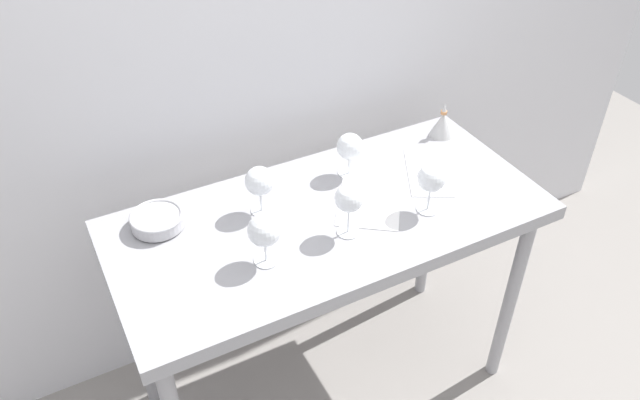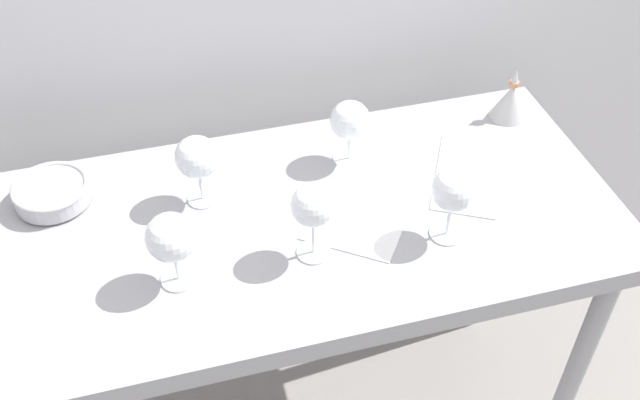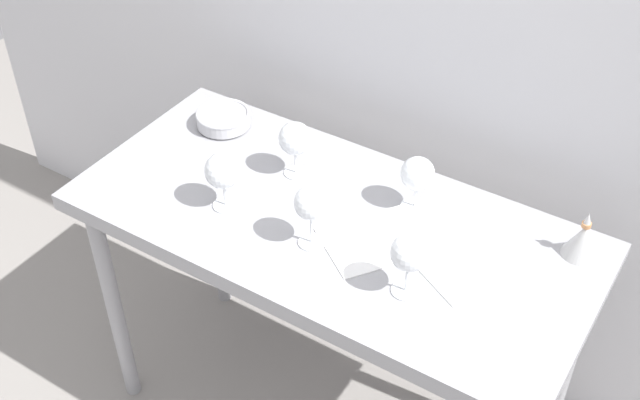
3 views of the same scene
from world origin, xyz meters
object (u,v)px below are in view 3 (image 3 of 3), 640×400
wine_glass_near_center (311,204)px  decanter_funnel (582,240)px  tasting_sheet_lower (482,268)px  wine_glass_far_left (295,140)px  wine_glass_near_left (223,172)px  tasting_sheet_upper (375,240)px  tasting_bowl (223,118)px  wine_glass_near_right (409,254)px  wine_glass_far_right (417,175)px

wine_glass_near_center → decanter_funnel: size_ratio=1.32×
tasting_sheet_lower → wine_glass_far_left: bearing=-158.7°
wine_glass_near_left → wine_glass_near_center: size_ratio=0.94×
wine_glass_far_left → decanter_funnel: size_ratio=1.24×
tasting_sheet_upper → tasting_bowl: bearing=-162.0°
wine_glass_near_right → wine_glass_far_left: bearing=153.0°
wine_glass_near_center → wine_glass_far_left: size_ratio=1.06×
wine_glass_far_left → tasting_sheet_lower: (0.60, -0.07, -0.11)m
wine_glass_far_right → tasting_sheet_upper: bearing=-97.4°
wine_glass_near_right → tasting_bowl: wine_glass_near_right is taller
tasting_bowl → decanter_funnel: bearing=1.4°
wine_glass_near_center → wine_glass_far_left: bearing=131.4°
tasting_sheet_upper → tasting_sheet_lower: size_ratio=0.93×
tasting_sheet_lower → tasting_bowl: (-0.91, 0.15, 0.03)m
wine_glass_near_right → wine_glass_far_left: size_ratio=1.04×
tasting_sheet_upper → wine_glass_near_center: bearing=-109.5°
wine_glass_far_left → tasting_bowl: 0.34m
tasting_sheet_upper → wine_glass_far_left: bearing=-165.4°
tasting_sheet_lower → tasting_bowl: size_ratio=1.68×
wine_glass_near_left → tasting_bowl: size_ratio=1.00×
wine_glass_far_left → wine_glass_far_right: bearing=7.8°
wine_glass_near_left → decanter_funnel: size_ratio=1.24×
tasting_bowl → decanter_funnel: decanter_funnel is taller
wine_glass_far_left → tasting_bowl: size_ratio=1.00×
wine_glass_near_right → decanter_funnel: wine_glass_near_right is taller
tasting_sheet_lower → wine_glass_near_center: bearing=-131.9°
tasting_sheet_upper → tasting_sheet_lower: (0.27, 0.05, 0.00)m
wine_glass_near_center → wine_glass_near_right: bearing=-4.5°
wine_glass_far_right → decanter_funnel: (0.43, 0.06, -0.06)m
wine_glass_near_right → tasting_bowl: bearing=157.9°
wine_glass_far_left → wine_glass_near_center: bearing=-48.6°
wine_glass_far_right → wine_glass_far_left: size_ratio=0.95×
wine_glass_near_right → tasting_sheet_upper: (-0.15, 0.12, -0.12)m
wine_glass_far_left → tasting_bowl: bearing=166.0°
wine_glass_far_right → tasting_sheet_lower: 0.30m
wine_glass_near_center → decanter_funnel: (0.59, 0.32, -0.08)m
wine_glass_far_right → tasting_sheet_lower: bearing=-26.2°
tasting_sheet_upper → tasting_bowl: tasting_bowl is taller
wine_glass_far_left → decanter_funnel: bearing=7.6°
wine_glass_far_right → wine_glass_near_right: 0.32m
wine_glass_far_left → tasting_sheet_upper: (0.33, -0.13, -0.11)m
tasting_sheet_lower → tasting_bowl: 0.93m
wine_glass_near_left → decanter_funnel: 0.92m
wine_glass_near_right → tasting_sheet_lower: 0.24m
wine_glass_far_left → tasting_sheet_lower: size_ratio=0.60×
wine_glass_near_left → wine_glass_near_center: 0.27m
tasting_bowl → wine_glass_near_right: bearing=-22.1°
wine_glass_near_right → tasting_bowl: size_ratio=1.04×
wine_glass_near_left → tasting_sheet_upper: (0.41, 0.09, -0.11)m
wine_glass_far_right → wine_glass_near_right: (0.13, -0.29, 0.01)m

